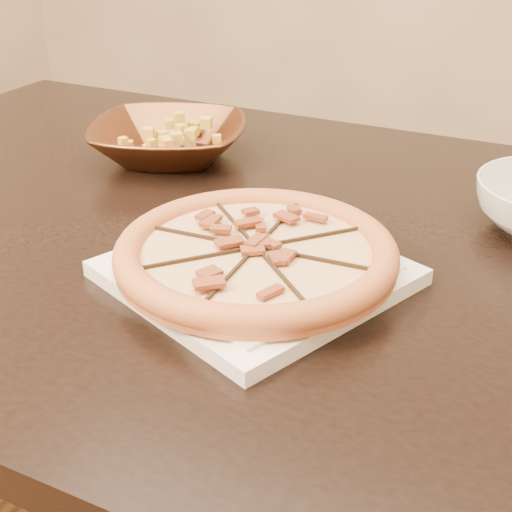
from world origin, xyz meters
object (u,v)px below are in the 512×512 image
object	(u,v)px
dining_table	(235,282)
plate	(256,272)
pizza	(256,253)
bronze_bowl	(169,140)

from	to	relation	value
dining_table	plate	bearing A→B (deg)	-53.37
dining_table	pizza	world-z (taller)	pizza
plate	bronze_bowl	world-z (taller)	bronze_bowl
pizza	bronze_bowl	xyz separation A→B (m)	(-0.30, 0.29, -0.00)
dining_table	bronze_bowl	xyz separation A→B (m)	(-0.20, 0.16, 0.13)
plate	pizza	bearing A→B (deg)	179.26
bronze_bowl	dining_table	bearing A→B (deg)	-38.73
dining_table	pizza	size ratio (longest dim) A/B	4.72
dining_table	plate	world-z (taller)	plate
plate	bronze_bowl	xyz separation A→B (m)	(-0.30, 0.29, 0.02)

